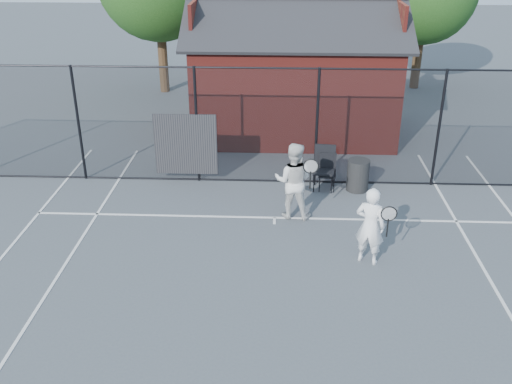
{
  "coord_description": "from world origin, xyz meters",
  "views": [
    {
      "loc": [
        0.07,
        -8.51,
        6.15
      ],
      "look_at": [
        -0.38,
        2.05,
        1.1
      ],
      "focal_mm": 40.0,
      "sensor_mm": 36.0,
      "label": 1
    }
  ],
  "objects_px": {
    "chair_left": "(324,169)",
    "player_back": "(293,181)",
    "chair_right": "(327,173)",
    "waste_bin": "(358,175)",
    "player_front": "(370,226)",
    "clubhouse": "(294,82)"
  },
  "relations": [
    {
      "from": "chair_left",
      "to": "waste_bin",
      "type": "height_order",
      "value": "chair_left"
    },
    {
      "from": "player_back",
      "to": "chair_left",
      "type": "distance_m",
      "value": 1.72
    },
    {
      "from": "player_front",
      "to": "player_back",
      "type": "distance_m",
      "value": 2.37
    },
    {
      "from": "clubhouse",
      "to": "player_front",
      "type": "distance_m",
      "value": 7.91
    },
    {
      "from": "player_back",
      "to": "chair_left",
      "type": "xyz_separation_m",
      "value": [
        0.79,
        1.49,
        -0.34
      ]
    },
    {
      "from": "chair_right",
      "to": "player_back",
      "type": "bearing_deg",
      "value": -117.23
    },
    {
      "from": "player_front",
      "to": "chair_right",
      "type": "xyz_separation_m",
      "value": [
        -0.58,
        3.35,
        -0.36
      ]
    },
    {
      "from": "clubhouse",
      "to": "chair_right",
      "type": "distance_m",
      "value": 4.62
    },
    {
      "from": "chair_left",
      "to": "chair_right",
      "type": "bearing_deg",
      "value": 7.09
    },
    {
      "from": "chair_left",
      "to": "waste_bin",
      "type": "distance_m",
      "value": 0.87
    },
    {
      "from": "chair_left",
      "to": "player_back",
      "type": "bearing_deg",
      "value": -111.04
    },
    {
      "from": "player_front",
      "to": "waste_bin",
      "type": "distance_m",
      "value": 3.38
    },
    {
      "from": "waste_bin",
      "to": "chair_right",
      "type": "bearing_deg",
      "value": 180.0
    },
    {
      "from": "player_back",
      "to": "waste_bin",
      "type": "distance_m",
      "value": 2.27
    },
    {
      "from": "clubhouse",
      "to": "chair_right",
      "type": "xyz_separation_m",
      "value": [
        0.79,
        -4.4,
        -1.16
      ]
    },
    {
      "from": "clubhouse",
      "to": "chair_right",
      "type": "relative_size",
      "value": 7.24
    },
    {
      "from": "chair_right",
      "to": "waste_bin",
      "type": "bearing_deg",
      "value": 3.42
    },
    {
      "from": "clubhouse",
      "to": "player_front",
      "type": "relative_size",
      "value": 4.05
    },
    {
      "from": "player_front",
      "to": "waste_bin",
      "type": "xyz_separation_m",
      "value": [
        0.19,
        3.35,
        -0.4
      ]
    },
    {
      "from": "player_back",
      "to": "chair_right",
      "type": "bearing_deg",
      "value": 59.35
    },
    {
      "from": "player_front",
      "to": "chair_left",
      "type": "distance_m",
      "value": 3.43
    },
    {
      "from": "clubhouse",
      "to": "player_front",
      "type": "xyz_separation_m",
      "value": [
        1.37,
        -7.75,
        -0.8
      ]
    }
  ]
}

